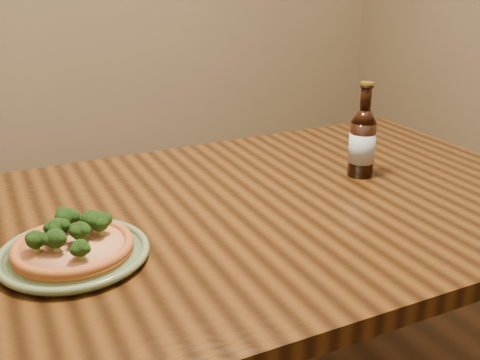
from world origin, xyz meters
name	(u,v)px	position (x,y,z in m)	size (l,w,h in m)	color
table	(223,249)	(0.00, 0.10, 0.66)	(1.60, 0.90, 0.75)	#41250E
plate	(74,254)	(-0.33, 0.03, 0.76)	(0.27, 0.27, 0.02)	#637752
pizza	(73,244)	(-0.33, 0.03, 0.78)	(0.22, 0.22, 0.06)	#AE5B27
beer_bottle	(362,142)	(0.40, 0.14, 0.84)	(0.06, 0.06, 0.23)	black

